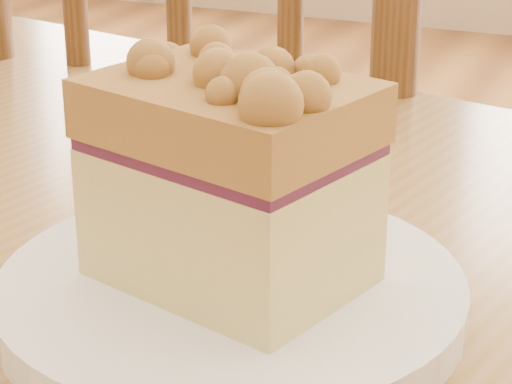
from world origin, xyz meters
The scene contains 3 objects.
cafe_chair_main centered at (-0.18, 0.72, 0.50)m, with size 0.48×0.48×1.00m.
plate centered at (0.04, 0.20, 0.76)m, with size 0.22×0.22×0.02m.
cake_slice centered at (0.04, 0.20, 0.82)m, with size 0.14×0.12×0.11m.
Camera 1 is at (0.21, -0.17, 0.98)m, focal length 70.00 mm.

